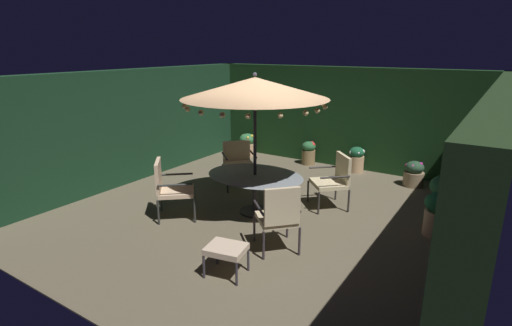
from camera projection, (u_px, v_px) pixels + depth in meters
name	position (u px, v px, depth m)	size (l,w,h in m)	color
ground_plane	(266.00, 210.00, 7.27)	(7.12, 7.31, 0.02)	brown
hedge_backdrop_rear	(341.00, 117.00, 9.75)	(7.12, 0.30, 2.41)	#163517
hedge_backdrop_left	(134.00, 125.00, 8.71)	(0.30, 7.31, 2.41)	#16351F
hedge_backdrop_right	(490.00, 180.00, 5.15)	(0.30, 7.31, 2.41)	#1D3018
patio_dining_table	(255.00, 181.00, 6.99)	(1.77, 1.36, 0.71)	#2E2B2C
patio_umbrella	(255.00, 88.00, 6.54)	(2.47, 2.47, 2.46)	#2B2A32
patio_chair_north	(279.00, 215.00, 5.62)	(0.81, 0.81, 1.03)	#322B30
patio_chair_northeast	(334.00, 178.00, 7.26)	(0.87, 0.87, 0.98)	#302D2B
patio_chair_east	(238.00, 160.00, 8.37)	(0.87, 0.87, 0.94)	#2F2A33
patio_chair_southeast	(169.00, 186.00, 6.79)	(0.87, 0.87, 1.02)	#2E302D
ottoman_footrest	(226.00, 250.00, 5.10)	(0.56, 0.49, 0.40)	#2E2B34
potted_plant_left_near	(247.00, 144.00, 10.92)	(0.48, 0.48, 0.58)	tan
potted_plant_right_far	(440.00, 213.00, 6.18)	(0.48, 0.48, 0.71)	tan
potted_plant_back_right	(447.00, 193.00, 7.07)	(0.60, 0.60, 0.69)	#AD6D4B
potted_plant_back_center	(356.00, 159.00, 9.40)	(0.36, 0.36, 0.60)	tan
potted_plant_front_corner	(309.00, 152.00, 10.01)	(0.36, 0.35, 0.58)	olive
potted_plant_back_left	(414.00, 174.00, 8.43)	(0.42, 0.42, 0.55)	#8A7252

